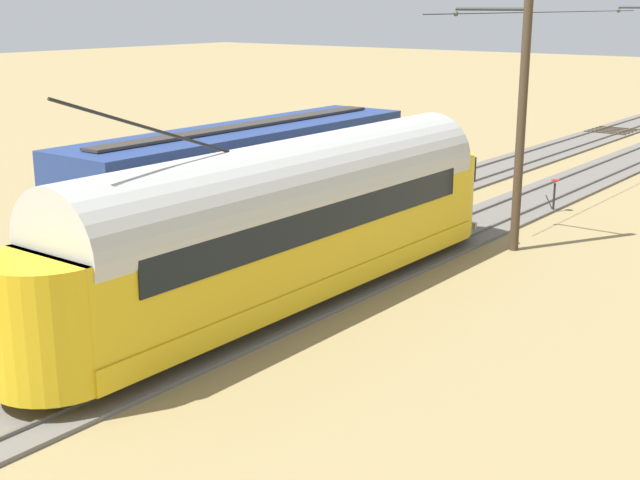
{
  "coord_description": "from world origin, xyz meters",
  "views": [
    {
      "loc": [
        -15.82,
        22.09,
        7.6
      ],
      "look_at": [
        -2.47,
        4.68,
        1.6
      ],
      "focal_mm": 48.67,
      "sensor_mm": 36.0,
      "label": 1
    }
  ],
  "objects_px": {
    "vintage_streetcar": "(290,220)",
    "coach_adjacent": "(247,184)",
    "spare_tie_stack": "(329,187)",
    "switch_stand": "(554,194)",
    "catenary_pole_mid_near": "(520,122)",
    "track_end_bumper": "(433,181)"
  },
  "relations": [
    {
      "from": "vintage_streetcar",
      "to": "coach_adjacent",
      "type": "height_order",
      "value": "vintage_streetcar"
    },
    {
      "from": "coach_adjacent",
      "to": "spare_tie_stack",
      "type": "relative_size",
      "value": 5.48
    },
    {
      "from": "vintage_streetcar",
      "to": "coach_adjacent",
      "type": "bearing_deg",
      "value": -35.73
    },
    {
      "from": "vintage_streetcar",
      "to": "spare_tie_stack",
      "type": "relative_size",
      "value": 7.13
    },
    {
      "from": "vintage_streetcar",
      "to": "spare_tie_stack",
      "type": "distance_m",
      "value": 13.82
    },
    {
      "from": "switch_stand",
      "to": "spare_tie_stack",
      "type": "xyz_separation_m",
      "value": [
        8.7,
        2.52,
        -0.43
      ]
    },
    {
      "from": "catenary_pole_mid_near",
      "to": "track_end_bumper",
      "type": "relative_size",
      "value": 4.35
    },
    {
      "from": "spare_tie_stack",
      "to": "track_end_bumper",
      "type": "height_order",
      "value": "track_end_bumper"
    },
    {
      "from": "spare_tie_stack",
      "to": "switch_stand",
      "type": "bearing_deg",
      "value": -163.86
    },
    {
      "from": "spare_tie_stack",
      "to": "vintage_streetcar",
      "type": "bearing_deg",
      "value": 122.76
    },
    {
      "from": "coach_adjacent",
      "to": "vintage_streetcar",
      "type": "bearing_deg",
      "value": 144.27
    },
    {
      "from": "vintage_streetcar",
      "to": "switch_stand",
      "type": "distance_m",
      "value": 14.16
    },
    {
      "from": "catenary_pole_mid_near",
      "to": "switch_stand",
      "type": "height_order",
      "value": "catenary_pole_mid_near"
    },
    {
      "from": "catenary_pole_mid_near",
      "to": "switch_stand",
      "type": "relative_size",
      "value": 6.34
    },
    {
      "from": "switch_stand",
      "to": "track_end_bumper",
      "type": "xyz_separation_m",
      "value": [
        5.55,
        -0.59,
        -0.3
      ]
    },
    {
      "from": "vintage_streetcar",
      "to": "switch_stand",
      "type": "relative_size",
      "value": 13.85
    },
    {
      "from": "vintage_streetcar",
      "to": "catenary_pole_mid_near",
      "type": "xyz_separation_m",
      "value": [
        -2.36,
        -8.28,
        1.81
      ]
    },
    {
      "from": "vintage_streetcar",
      "to": "track_end_bumper",
      "type": "xyz_separation_m",
      "value": [
        4.24,
        -14.61,
        -1.86
      ]
    },
    {
      "from": "track_end_bumper",
      "to": "coach_adjacent",
      "type": "bearing_deg",
      "value": 90.02
    },
    {
      "from": "switch_stand",
      "to": "catenary_pole_mid_near",
      "type": "bearing_deg",
      "value": 100.43
    },
    {
      "from": "switch_stand",
      "to": "spare_tie_stack",
      "type": "distance_m",
      "value": 9.07
    },
    {
      "from": "vintage_streetcar",
      "to": "track_end_bumper",
      "type": "distance_m",
      "value": 15.32
    }
  ]
}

